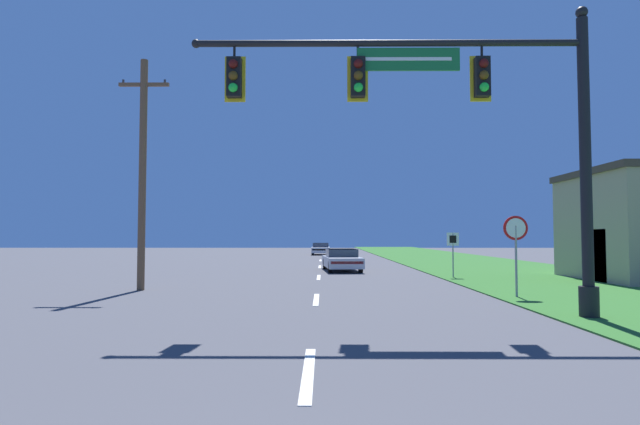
{
  "coord_description": "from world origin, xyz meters",
  "views": [
    {
      "loc": [
        0.21,
        -1.09,
        1.91
      ],
      "look_at": [
        0.0,
        31.51,
        3.45
      ],
      "focal_mm": 28.0,
      "sensor_mm": 36.0,
      "label": 1
    }
  ],
  "objects_px": {
    "stop_sign": "(516,238)",
    "utility_pole_near": "(143,170)",
    "signal_mast": "(472,122)",
    "car_ahead": "(342,260)",
    "far_car": "(321,249)",
    "route_sign_post": "(453,244)"
  },
  "relations": [
    {
      "from": "route_sign_post",
      "to": "far_car",
      "type": "bearing_deg",
      "value": 102.25
    },
    {
      "from": "far_car",
      "to": "utility_pole_near",
      "type": "distance_m",
      "value": 34.51
    },
    {
      "from": "signal_mast",
      "to": "utility_pole_near",
      "type": "height_order",
      "value": "utility_pole_near"
    },
    {
      "from": "signal_mast",
      "to": "utility_pole_near",
      "type": "xyz_separation_m",
      "value": [
        -9.99,
        5.93,
        -0.33
      ]
    },
    {
      "from": "far_car",
      "to": "route_sign_post",
      "type": "relative_size",
      "value": 2.13
    },
    {
      "from": "signal_mast",
      "to": "stop_sign",
      "type": "relative_size",
      "value": 3.82
    },
    {
      "from": "route_sign_post",
      "to": "stop_sign",
      "type": "bearing_deg",
      "value": -89.54
    },
    {
      "from": "car_ahead",
      "to": "route_sign_post",
      "type": "height_order",
      "value": "route_sign_post"
    },
    {
      "from": "stop_sign",
      "to": "utility_pole_near",
      "type": "height_order",
      "value": "utility_pole_near"
    },
    {
      "from": "stop_sign",
      "to": "car_ahead",
      "type": "bearing_deg",
      "value": 112.39
    },
    {
      "from": "signal_mast",
      "to": "car_ahead",
      "type": "distance_m",
      "value": 16.58
    },
    {
      "from": "car_ahead",
      "to": "stop_sign",
      "type": "bearing_deg",
      "value": -67.61
    },
    {
      "from": "utility_pole_near",
      "to": "far_car",
      "type": "bearing_deg",
      "value": 79.62
    },
    {
      "from": "far_car",
      "to": "car_ahead",
      "type": "bearing_deg",
      "value": -86.9
    },
    {
      "from": "far_car",
      "to": "stop_sign",
      "type": "height_order",
      "value": "stop_sign"
    },
    {
      "from": "signal_mast",
      "to": "utility_pole_near",
      "type": "relative_size",
      "value": 1.16
    },
    {
      "from": "far_car",
      "to": "route_sign_post",
      "type": "distance_m",
      "value": 29.22
    },
    {
      "from": "signal_mast",
      "to": "car_ahead",
      "type": "bearing_deg",
      "value": 99.0
    },
    {
      "from": "car_ahead",
      "to": "far_car",
      "type": "distance_m",
      "value": 23.83
    },
    {
      "from": "stop_sign",
      "to": "signal_mast",
      "type": "bearing_deg",
      "value": -122.58
    },
    {
      "from": "far_car",
      "to": "stop_sign",
      "type": "distance_m",
      "value": 36.41
    },
    {
      "from": "route_sign_post",
      "to": "utility_pole_near",
      "type": "distance_m",
      "value": 13.71
    }
  ]
}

